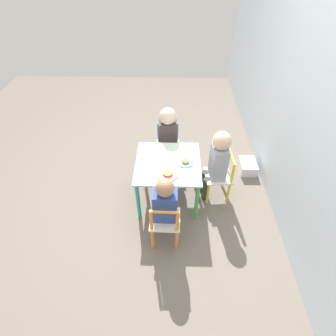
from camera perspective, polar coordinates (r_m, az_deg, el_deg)
ground_plane at (r=2.84m, az=-0.00°, el=-6.13°), size 6.00×6.00×0.00m
house_wall at (r=2.30m, az=29.79°, el=15.95°), size 6.00×0.06×2.60m
kids_table at (r=2.54m, az=-0.00°, el=0.07°), size 0.62×0.62×0.49m
chair_yellow at (r=2.72m, az=11.23°, el=-1.90°), size 0.28×0.28×0.53m
chair_orange at (r=2.31m, az=-0.66°, el=-11.84°), size 0.27×0.27×0.53m
chair_blue at (r=3.04m, az=-0.03°, el=4.70°), size 0.27×0.27×0.53m
child_back at (r=2.55m, az=10.64°, el=1.71°), size 0.21×0.23×0.81m
child_right at (r=2.20m, az=-0.60°, el=-7.91°), size 0.21×0.20×0.73m
child_left at (r=2.87m, az=-0.03°, el=7.40°), size 0.22×0.20×0.78m
plate_back at (r=2.49m, az=3.78°, el=1.32°), size 0.15×0.15×0.03m
plate_right at (r=2.37m, az=-0.09°, el=-1.25°), size 0.20×0.20×0.03m
storage_bin at (r=3.22m, az=16.91°, el=0.36°), size 0.25×0.18×0.13m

